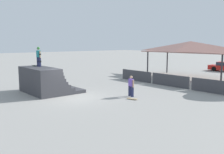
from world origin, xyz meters
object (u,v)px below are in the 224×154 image
skater_on_deck (39,55)px  skateboard_on_deck (36,65)px  skateboard_on_ground (132,99)px  bystander_walking (131,85)px

skater_on_deck → skateboard_on_deck: size_ratio=1.82×
skater_on_deck → skateboard_on_ground: skater_on_deck is taller
skater_on_deck → bystander_walking: skater_on_deck is taller
skateboard_on_deck → skateboard_on_ground: size_ratio=1.07×
skater_on_deck → skateboard_on_ground: size_ratio=1.94×
skateboard_on_ground → skater_on_deck: bearing=-169.9°
skateboard_on_deck → bystander_walking: bearing=16.7°
skater_on_deck → skateboard_on_ground: bearing=26.1°
skater_on_deck → bystander_walking: size_ratio=1.02×
skater_on_deck → bystander_walking: bearing=33.2°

